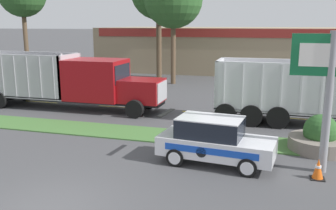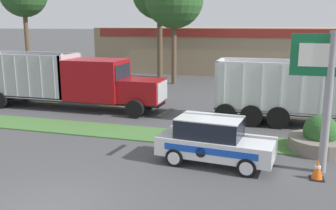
{
  "view_description": "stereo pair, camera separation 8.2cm",
  "coord_description": "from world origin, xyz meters",
  "px_view_note": "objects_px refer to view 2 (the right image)",
  "views": [
    {
      "loc": [
        5.88,
        -8.27,
        5.1
      ],
      "look_at": [
        0.96,
        8.76,
        1.21
      ],
      "focal_mm": 40.0,
      "sensor_mm": 36.0,
      "label": 1
    },
    {
      "loc": [
        5.96,
        -8.25,
        5.1
      ],
      "look_at": [
        0.96,
        8.76,
        1.21
      ],
      "focal_mm": 40.0,
      "sensor_mm": 36.0,
      "label": 2
    }
  ],
  "objects_px": {
    "rally_car": "(214,140)",
    "stone_planter": "(320,139)",
    "store_sign_post": "(330,74)",
    "traffic_cone": "(318,169)",
    "dump_truck_lead": "(84,83)"
  },
  "relations": [
    {
      "from": "dump_truck_lead",
      "to": "rally_car",
      "type": "relative_size",
      "value": 2.71
    },
    {
      "from": "rally_car",
      "to": "dump_truck_lead",
      "type": "bearing_deg",
      "value": 143.3
    },
    {
      "from": "store_sign_post",
      "to": "traffic_cone",
      "type": "height_order",
      "value": "store_sign_post"
    },
    {
      "from": "rally_car",
      "to": "stone_planter",
      "type": "distance_m",
      "value": 4.71
    },
    {
      "from": "stone_planter",
      "to": "traffic_cone",
      "type": "xyz_separation_m",
      "value": [
        -0.34,
        -3.09,
        -0.17
      ]
    },
    {
      "from": "dump_truck_lead",
      "to": "stone_planter",
      "type": "relative_size",
      "value": 4.77
    },
    {
      "from": "rally_car",
      "to": "traffic_cone",
      "type": "bearing_deg",
      "value": -7.78
    },
    {
      "from": "rally_car",
      "to": "traffic_cone",
      "type": "xyz_separation_m",
      "value": [
        3.57,
        -0.49,
        -0.54
      ]
    },
    {
      "from": "dump_truck_lead",
      "to": "store_sign_post",
      "type": "bearing_deg",
      "value": -26.89
    },
    {
      "from": "stone_planter",
      "to": "rally_car",
      "type": "bearing_deg",
      "value": -146.46
    },
    {
      "from": "dump_truck_lead",
      "to": "store_sign_post",
      "type": "relative_size",
      "value": 2.43
    },
    {
      "from": "traffic_cone",
      "to": "store_sign_post",
      "type": "bearing_deg",
      "value": 73.48
    },
    {
      "from": "dump_truck_lead",
      "to": "stone_planter",
      "type": "bearing_deg",
      "value": -17.66
    },
    {
      "from": "dump_truck_lead",
      "to": "stone_planter",
      "type": "distance_m",
      "value": 13.6
    },
    {
      "from": "store_sign_post",
      "to": "traffic_cone",
      "type": "bearing_deg",
      "value": -106.52
    }
  ]
}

